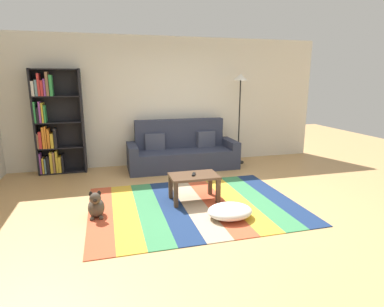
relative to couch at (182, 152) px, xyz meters
name	(u,v)px	position (x,y,z in m)	size (l,w,h in m)	color
ground_plane	(205,203)	(-0.13, -2.02, -0.34)	(14.00, 14.00, 0.00)	tan
back_wall	(170,102)	(-0.13, 0.53, 1.01)	(6.80, 0.10, 2.70)	silver
rug	(194,205)	(-0.32, -2.06, -0.33)	(3.03, 2.29, 0.01)	#C64C2D
couch	(182,152)	(0.00, 0.00, 0.00)	(2.26, 0.80, 1.00)	#2D3347
bookshelf	(53,126)	(-2.50, 0.28, 0.61)	(0.90, 0.28, 2.03)	black
coffee_table	(194,180)	(-0.27, -1.88, 0.00)	(0.73, 0.46, 0.41)	#513826
pouf	(230,211)	(0.03, -2.62, -0.23)	(0.61, 0.50, 0.18)	white
dog	(96,206)	(-1.71, -2.11, -0.18)	(0.22, 0.35, 0.40)	#473D33
standing_lamp	(240,89)	(1.30, 0.06, 1.29)	(0.32, 0.32, 1.95)	black
tv_remote	(194,174)	(-0.27, -1.89, 0.09)	(0.04, 0.15, 0.02)	black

